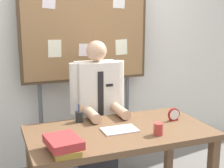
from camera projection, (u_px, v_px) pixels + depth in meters
name	position (u px, v px, depth m)	size (l,w,h in m)	color
back_wall	(81.00, 44.00, 3.52)	(6.40, 0.08, 2.70)	silver
desk	(120.00, 140.00, 2.63)	(1.51, 0.80, 0.74)	brown
person	(97.00, 117.00, 3.15)	(0.55, 0.56, 1.43)	#2D2D33
bulletin_board	(85.00, 24.00, 3.29)	(1.37, 0.09, 2.22)	#4C3823
book_stack	(64.00, 144.00, 2.18)	(0.25, 0.30, 0.10)	olive
open_notebook	(120.00, 130.00, 2.59)	(0.29, 0.18, 0.01)	silver
desk_clock	(174.00, 115.00, 2.83)	(0.11, 0.04, 0.11)	maroon
coffee_mug	(158.00, 129.00, 2.49)	(0.08, 0.08, 0.10)	#B23833
pen_holder	(79.00, 116.00, 2.79)	(0.07, 0.07, 0.16)	#262626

